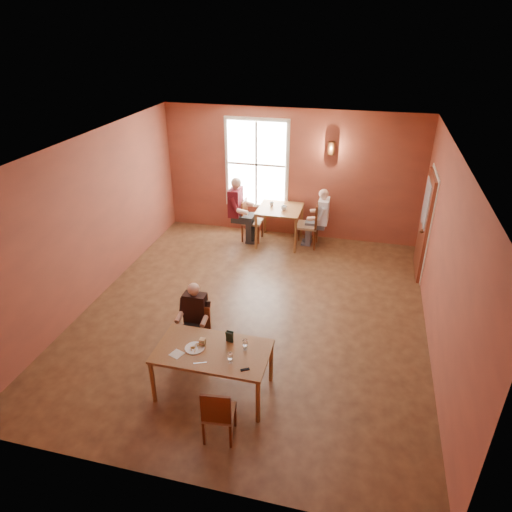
% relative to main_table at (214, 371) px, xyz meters
% --- Properties ---
extents(ground, '(6.00, 7.00, 0.01)m').
position_rel_main_table_xyz_m(ground, '(0.06, 2.02, -0.36)').
color(ground, brown).
rests_on(ground, ground).
extents(wall_back, '(6.00, 0.04, 3.00)m').
position_rel_main_table_xyz_m(wall_back, '(0.06, 5.52, 1.14)').
color(wall_back, brown).
rests_on(wall_back, ground).
extents(wall_front, '(6.00, 0.04, 3.00)m').
position_rel_main_table_xyz_m(wall_front, '(0.06, -1.48, 1.14)').
color(wall_front, brown).
rests_on(wall_front, ground).
extents(wall_left, '(0.04, 7.00, 3.00)m').
position_rel_main_table_xyz_m(wall_left, '(-2.94, 2.02, 1.14)').
color(wall_left, brown).
rests_on(wall_left, ground).
extents(wall_right, '(0.04, 7.00, 3.00)m').
position_rel_main_table_xyz_m(wall_right, '(3.06, 2.02, 1.14)').
color(wall_right, brown).
rests_on(wall_right, ground).
extents(ceiling, '(6.00, 7.00, 0.04)m').
position_rel_main_table_xyz_m(ceiling, '(0.06, 2.02, 2.64)').
color(ceiling, white).
rests_on(ceiling, wall_back).
extents(window, '(1.36, 0.10, 1.96)m').
position_rel_main_table_xyz_m(window, '(-0.74, 5.47, 1.34)').
color(window, white).
rests_on(window, wall_back).
extents(door, '(0.12, 1.04, 2.10)m').
position_rel_main_table_xyz_m(door, '(3.00, 4.32, 0.69)').
color(door, maroon).
rests_on(door, ground).
extents(wall_sconce, '(0.16, 0.16, 0.28)m').
position_rel_main_table_xyz_m(wall_sconce, '(0.96, 5.42, 1.84)').
color(wall_sconce, brown).
rests_on(wall_sconce, wall_back).
extents(main_table, '(1.55, 0.87, 0.73)m').
position_rel_main_table_xyz_m(main_table, '(0.00, 0.00, 0.00)').
color(main_table, brown).
rests_on(main_table, ground).
extents(chair_diner_main, '(0.37, 0.37, 0.83)m').
position_rel_main_table_xyz_m(chair_diner_main, '(-0.50, 0.65, 0.05)').
color(chair_diner_main, '#542B1D').
rests_on(chair_diner_main, ground).
extents(diner_main, '(0.46, 0.46, 1.15)m').
position_rel_main_table_xyz_m(diner_main, '(-0.50, 0.62, 0.21)').
color(diner_main, black).
rests_on(diner_main, ground).
extents(chair_empty, '(0.41, 0.41, 0.84)m').
position_rel_main_table_xyz_m(chair_empty, '(0.32, -0.73, 0.05)').
color(chair_empty, '#472714').
rests_on(chair_empty, ground).
extents(plate_food, '(0.34, 0.34, 0.03)m').
position_rel_main_table_xyz_m(plate_food, '(-0.24, -0.03, 0.38)').
color(plate_food, white).
rests_on(plate_food, main_table).
extents(sandwich, '(0.08, 0.08, 0.10)m').
position_rel_main_table_xyz_m(sandwich, '(-0.16, 0.06, 0.41)').
color(sandwich, tan).
rests_on(sandwich, main_table).
extents(goblet_a, '(0.07, 0.07, 0.17)m').
position_rel_main_table_xyz_m(goblet_a, '(0.43, 0.12, 0.45)').
color(goblet_a, white).
rests_on(goblet_a, main_table).
extents(goblet_c, '(0.09, 0.09, 0.17)m').
position_rel_main_table_xyz_m(goblet_c, '(0.31, -0.19, 0.45)').
color(goblet_c, white).
rests_on(goblet_c, main_table).
extents(menu_stand, '(0.11, 0.07, 0.17)m').
position_rel_main_table_xyz_m(menu_stand, '(0.18, 0.24, 0.45)').
color(menu_stand, black).
rests_on(menu_stand, main_table).
extents(knife, '(0.17, 0.08, 0.00)m').
position_rel_main_table_xyz_m(knife, '(-0.07, -0.28, 0.37)').
color(knife, white).
rests_on(knife, main_table).
extents(napkin, '(0.20, 0.20, 0.01)m').
position_rel_main_table_xyz_m(napkin, '(-0.44, -0.19, 0.37)').
color(napkin, silver).
rests_on(napkin, main_table).
extents(sunglasses, '(0.12, 0.09, 0.01)m').
position_rel_main_table_xyz_m(sunglasses, '(0.53, -0.27, 0.37)').
color(sunglasses, black).
rests_on(sunglasses, main_table).
extents(second_table, '(0.98, 0.98, 0.87)m').
position_rel_main_table_xyz_m(second_table, '(-0.07, 4.97, 0.07)').
color(second_table, brown).
rests_on(second_table, ground).
extents(chair_diner_white, '(0.47, 0.47, 1.06)m').
position_rel_main_table_xyz_m(chair_diner_white, '(0.58, 4.97, 0.17)').
color(chair_diner_white, '#632D16').
rests_on(chair_diner_white, ground).
extents(diner_white, '(0.53, 0.53, 1.32)m').
position_rel_main_table_xyz_m(diner_white, '(0.61, 4.97, 0.30)').
color(diner_white, white).
rests_on(diner_white, ground).
extents(chair_diner_maroon, '(0.43, 0.43, 0.98)m').
position_rel_main_table_xyz_m(chair_diner_maroon, '(-0.72, 4.97, 0.12)').
color(chair_diner_maroon, brown).
rests_on(chair_diner_maroon, ground).
extents(diner_maroon, '(0.60, 0.60, 1.49)m').
position_rel_main_table_xyz_m(diner_maroon, '(-0.75, 4.97, 0.38)').
color(diner_maroon, '#561714').
rests_on(diner_maroon, ground).
extents(cup_a, '(0.16, 0.16, 0.10)m').
position_rel_main_table_xyz_m(cup_a, '(0.05, 4.87, 0.55)').
color(cup_a, white).
rests_on(cup_a, second_table).
extents(cup_b, '(0.13, 0.13, 0.09)m').
position_rel_main_table_xyz_m(cup_b, '(-0.28, 5.06, 0.55)').
color(cup_b, white).
rests_on(cup_b, second_table).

